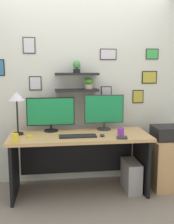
% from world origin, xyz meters
% --- Properties ---
extents(ground_plane, '(8.00, 8.00, 0.00)m').
position_xyz_m(ground_plane, '(0.00, 0.00, 0.00)').
color(ground_plane, gray).
extents(back_wall_assembly, '(4.40, 0.24, 2.70)m').
position_xyz_m(back_wall_assembly, '(0.00, 0.44, 1.35)').
color(back_wall_assembly, silver).
rests_on(back_wall_assembly, ground).
extents(desk, '(1.72, 0.68, 0.75)m').
position_xyz_m(desk, '(0.00, 0.06, 0.54)').
color(desk, tan).
rests_on(desk, ground).
extents(monitor_left, '(0.61, 0.18, 0.44)m').
position_xyz_m(monitor_left, '(-0.35, 0.22, 0.99)').
color(monitor_left, black).
rests_on(monitor_left, desk).
extents(monitor_right, '(0.52, 0.18, 0.46)m').
position_xyz_m(monitor_right, '(0.35, 0.22, 1.00)').
color(monitor_right, '#2D2D33').
rests_on(monitor_right, desk).
extents(keyboard, '(0.44, 0.14, 0.02)m').
position_xyz_m(keyboard, '(-0.03, -0.13, 0.76)').
color(keyboard, black).
rests_on(keyboard, desk).
extents(computer_mouse, '(0.06, 0.09, 0.03)m').
position_xyz_m(computer_mouse, '(0.26, -0.14, 0.77)').
color(computer_mouse, '#2D2D33').
rests_on(computer_mouse, desk).
extents(desk_lamp, '(0.20, 0.20, 0.53)m').
position_xyz_m(desk_lamp, '(-0.75, 0.09, 1.18)').
color(desk_lamp, black).
rests_on(desk_lamp, desk).
extents(cell_phone, '(0.11, 0.15, 0.01)m').
position_xyz_m(cell_phone, '(-0.59, -0.05, 0.76)').
color(cell_phone, yellow).
rests_on(cell_phone, desk).
extents(coffee_mug, '(0.08, 0.08, 0.09)m').
position_xyz_m(coffee_mug, '(0.49, -0.11, 0.80)').
color(coffee_mug, purple).
rests_on(coffee_mug, desk).
extents(pen_cup, '(0.07, 0.07, 0.10)m').
position_xyz_m(pen_cup, '(-0.74, -0.27, 0.80)').
color(pen_cup, yellow).
rests_on(pen_cup, desk).
extents(scissors_tray, '(0.13, 0.10, 0.02)m').
position_xyz_m(scissors_tray, '(0.47, -0.27, 0.76)').
color(scissors_tray, '#2D2D33').
rests_on(scissors_tray, desk).
extents(drawer_cabinet, '(0.44, 0.50, 0.64)m').
position_xyz_m(drawer_cabinet, '(1.16, 0.02, 0.32)').
color(drawer_cabinet, tan).
rests_on(drawer_cabinet, ground).
extents(printer, '(0.38, 0.34, 0.17)m').
position_xyz_m(printer, '(1.16, 0.02, 0.73)').
color(printer, black).
rests_on(printer, drawer_cabinet).
extents(computer_tower_right, '(0.18, 0.40, 0.38)m').
position_xyz_m(computer_tower_right, '(0.66, -0.03, 0.19)').
color(computer_tower_right, '#99999E').
rests_on(computer_tower_right, ground).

